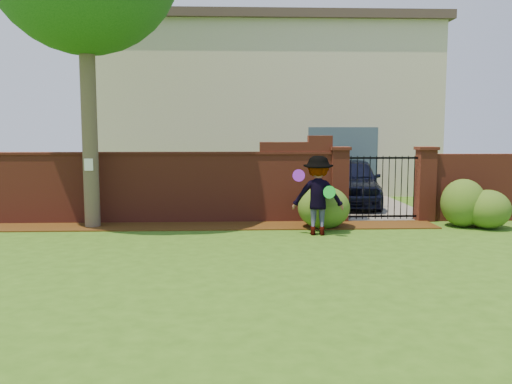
{
  "coord_description": "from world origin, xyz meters",
  "views": [
    {
      "loc": [
        -0.26,
        -9.45,
        2.28
      ],
      "look_at": [
        0.2,
        1.4,
        1.05
      ],
      "focal_mm": 38.05,
      "sensor_mm": 36.0,
      "label": 1
    }
  ],
  "objects_px": {
    "man": "(318,196)",
    "frisbee_purple": "(299,176)",
    "car": "(351,182)",
    "frisbee_green": "(329,192)"
  },
  "relations": [
    {
      "from": "frisbee_purple",
      "to": "frisbee_green",
      "type": "xyz_separation_m",
      "value": [
        0.63,
        -0.21,
        -0.34
      ]
    },
    {
      "from": "man",
      "to": "frisbee_purple",
      "type": "height_order",
      "value": "man"
    },
    {
      "from": "car",
      "to": "man",
      "type": "distance_m",
      "value": 4.84
    },
    {
      "from": "frisbee_purple",
      "to": "frisbee_green",
      "type": "bearing_deg",
      "value": -18.49
    },
    {
      "from": "frisbee_green",
      "to": "man",
      "type": "bearing_deg",
      "value": 122.8
    },
    {
      "from": "man",
      "to": "frisbee_purple",
      "type": "bearing_deg",
      "value": 21.53
    },
    {
      "from": "car",
      "to": "man",
      "type": "relative_size",
      "value": 2.47
    },
    {
      "from": "car",
      "to": "man",
      "type": "height_order",
      "value": "man"
    },
    {
      "from": "car",
      "to": "frisbee_green",
      "type": "bearing_deg",
      "value": -97.48
    },
    {
      "from": "car",
      "to": "man",
      "type": "bearing_deg",
      "value": -100.87
    }
  ]
}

